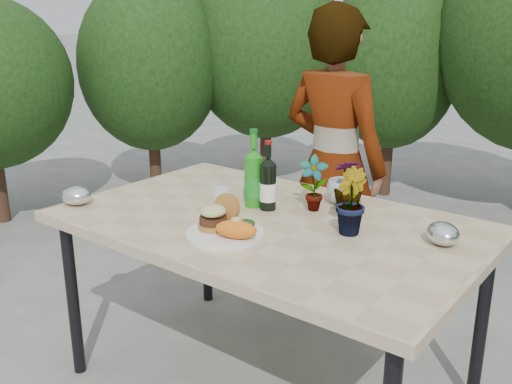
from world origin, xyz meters
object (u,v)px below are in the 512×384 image
Objects in this scene: person at (333,165)px; patio_table at (269,233)px; wine_bottle at (268,184)px; dinner_plate at (225,234)px.

patio_table is at bearing 104.65° from person.
patio_table is 0.20m from wine_bottle.
dinner_plate is at bearing -88.52° from wine_bottle.
patio_table is at bearing 84.61° from dinner_plate.
wine_bottle reaches higher than dinner_plate.
person reaches higher than wine_bottle.
wine_bottle is at bearing 99.07° from dinner_plate.
wine_bottle is 0.68m from person.
person is at bearing 89.65° from wine_bottle.
person is at bearing 97.85° from dinner_plate.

